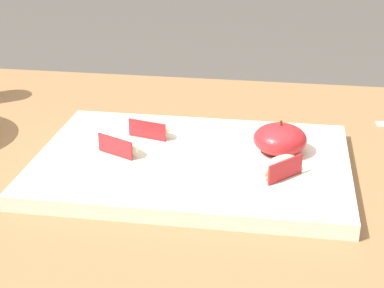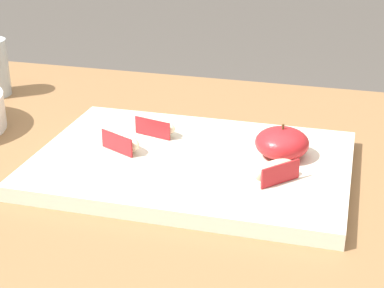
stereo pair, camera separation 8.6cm
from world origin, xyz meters
name	(u,v)px [view 1 (the left image)]	position (x,y,z in m)	size (l,w,h in m)	color
dining_table	(181,232)	(0.00, 0.00, 0.66)	(1.36, 0.83, 0.77)	brown
cutting_board	(192,164)	(0.02, -0.01, 0.78)	(0.43, 0.30, 0.02)	beige
apple_half_skin_up	(280,139)	(0.14, 0.03, 0.81)	(0.08, 0.08, 0.05)	#B21E23
apple_wedge_left	(280,167)	(0.14, -0.05, 0.81)	(0.06, 0.06, 0.03)	beige
apple_wedge_front	(150,127)	(-0.06, 0.06, 0.81)	(0.07, 0.04, 0.03)	beige
apple_wedge_near_knife	(120,144)	(-0.08, -0.01, 0.81)	(0.07, 0.05, 0.03)	beige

